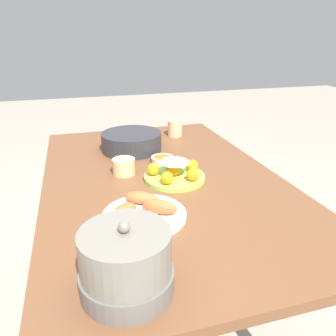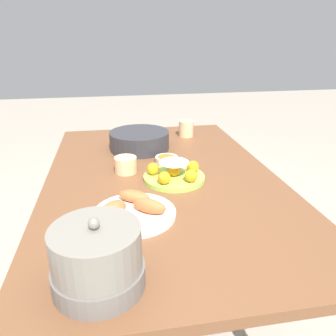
{
  "view_description": "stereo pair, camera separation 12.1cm",
  "coord_description": "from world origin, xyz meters",
  "views": [
    {
      "loc": [
        -1.09,
        0.29,
        1.26
      ],
      "look_at": [
        -0.02,
        -0.02,
        0.79
      ],
      "focal_mm": 35.0,
      "sensor_mm": 36.0,
      "label": 1
    },
    {
      "loc": [
        -1.12,
        0.17,
        1.26
      ],
      "look_at": [
        -0.02,
        -0.02,
        0.79
      ],
      "focal_mm": 35.0,
      "sensor_mm": 36.0,
      "label": 2
    }
  ],
  "objects": [
    {
      "name": "ground_plane",
      "position": [
        0.0,
        0.0,
        0.0
      ],
      "size": [
        12.0,
        12.0,
        0.0
      ],
      "primitive_type": "plane",
      "color": "#9E9384"
    },
    {
      "name": "dining_table",
      "position": [
        0.0,
        0.0,
        0.65
      ],
      "size": [
        1.37,
        0.86,
        0.75
      ],
      "color": "brown",
      "rests_on": "ground_plane"
    },
    {
      "name": "cake_plate",
      "position": [
        -0.04,
        -0.04,
        0.78
      ],
      "size": [
        0.23,
        0.23,
        0.08
      ],
      "color": "#99CC4C",
      "rests_on": "dining_table"
    },
    {
      "name": "serving_bowl",
      "position": [
        0.33,
        0.05,
        0.8
      ],
      "size": [
        0.27,
        0.27,
        0.08
      ],
      "color": "#2D2D33",
      "rests_on": "dining_table"
    },
    {
      "name": "sauce_bowl",
      "position": [
        0.14,
        -0.04,
        0.76
      ],
      "size": [
        0.1,
        0.1,
        0.02
      ],
      "color": "beige",
      "rests_on": "dining_table"
    },
    {
      "name": "seafood_platter",
      "position": [
        -0.27,
        0.13,
        0.77
      ],
      "size": [
        0.25,
        0.25,
        0.06
      ],
      "color": "silver",
      "rests_on": "dining_table"
    },
    {
      "name": "cup_near",
      "position": [
        0.49,
        -0.2,
        0.79
      ],
      "size": [
        0.08,
        0.08,
        0.08
      ],
      "color": "#DBB27F",
      "rests_on": "dining_table"
    },
    {
      "name": "cup_far",
      "position": [
        0.06,
        0.13,
        0.78
      ],
      "size": [
        0.09,
        0.09,
        0.06
      ],
      "color": "#DBB27F",
      "rests_on": "dining_table"
    },
    {
      "name": "warming_pot",
      "position": [
        -0.55,
        0.22,
        0.82
      ],
      "size": [
        0.2,
        0.2,
        0.17
      ],
      "color": "#66605B",
      "rests_on": "dining_table"
    }
  ]
}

